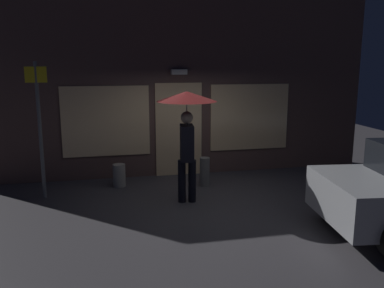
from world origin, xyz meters
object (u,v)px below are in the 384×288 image
Objects in this scene: person_with_umbrella at (187,116)px; sidewalk_bollard at (205,172)px; street_sign_post at (40,123)px; sidewalk_bollard_2 at (119,175)px.

person_with_umbrella is 3.35× the size of sidewalk_bollard.
street_sign_post reaches higher than sidewalk_bollard.
sidewalk_bollard is at bearing 154.66° from person_with_umbrella.
sidewalk_bollard is at bearing -11.33° from sidewalk_bollard_2.
street_sign_post is (-2.75, 0.84, -0.17)m from person_with_umbrella.
street_sign_post is 3.53m from sidewalk_bollard.
person_with_umbrella is at bearing -16.96° from street_sign_post.
sidewalk_bollard_2 is (-1.83, 0.37, -0.07)m from sidewalk_bollard.
sidewalk_bollard is 1.29× the size of sidewalk_bollard_2.
street_sign_post is at bearing -100.05° from person_with_umbrella.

